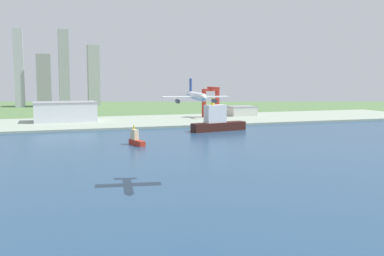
{
  "coord_description": "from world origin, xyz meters",
  "views": [
    {
      "loc": [
        -68.61,
        -44.26,
        54.61
      ],
      "look_at": [
        -2.0,
        158.3,
        30.53
      ],
      "focal_mm": 42.55,
      "sensor_mm": 36.0,
      "label": 1
    }
  ],
  "objects": [
    {
      "name": "ground_plane",
      "position": [
        0.0,
        300.0,
        0.0
      ],
      "size": [
        2400.0,
        2400.0,
        0.0
      ],
      "primitive_type": "plane",
      "color": "#547744"
    },
    {
      "name": "water_bay",
      "position": [
        0.0,
        240.0,
        0.07
      ],
      "size": [
        840.0,
        360.0,
        0.15
      ],
      "primitive_type": "cube",
      "color": "navy",
      "rests_on": "ground"
    },
    {
      "name": "industrial_pier",
      "position": [
        0.0,
        490.0,
        1.25
      ],
      "size": [
        840.0,
        140.0,
        2.5
      ],
      "primitive_type": "cube",
      "color": "#96A693",
      "rests_on": "ground"
    },
    {
      "name": "airplane_landing",
      "position": [
        3.04,
        166.99,
        45.13
      ],
      "size": [
        33.67,
        39.3,
        12.03
      ],
      "color": "white"
    },
    {
      "name": "cargo_ship",
      "position": [
        97.96,
        380.57,
        9.67
      ],
      "size": [
        60.11,
        22.83,
        33.37
      ],
      "color": "#381914",
      "rests_on": "water_bay"
    },
    {
      "name": "tugboat_small",
      "position": [
        1.52,
        312.78,
        4.55
      ],
      "size": [
        9.87,
        21.66,
        15.49
      ],
      "color": "#B22D1E",
      "rests_on": "water_bay"
    },
    {
      "name": "port_crane_red",
      "position": [
        137.62,
        504.35,
        30.18
      ],
      "size": [
        20.74,
        37.97,
        39.33
      ],
      "color": "#B72D23",
      "rests_on": "industrial_pier"
    },
    {
      "name": "warehouse_main",
      "position": [
        -43.93,
        507.62,
        13.97
      ],
      "size": [
        71.38,
        42.53,
        22.9
      ],
      "color": "silver",
      "rests_on": "industrial_pier"
    },
    {
      "name": "warehouse_annex",
      "position": [
        186.12,
        517.63,
        8.86
      ],
      "size": [
        35.53,
        30.29,
        12.68
      ],
      "color": "silver",
      "rests_on": "industrial_pier"
    },
    {
      "name": "distant_skyline",
      "position": [
        -67.67,
        832.86,
        55.31
      ],
      "size": [
        229.45,
        61.1,
        140.96
      ],
      "color": "gray",
      "rests_on": "ground"
    }
  ]
}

